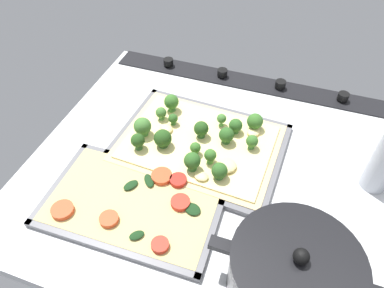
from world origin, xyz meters
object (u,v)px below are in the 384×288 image
object	(u,v)px
baking_tray_front	(199,146)
cooking_pot	(292,276)
veggie_pizza_back	(134,202)
broccoli_pizza	(198,140)
baking_tray_back	(133,204)

from	to	relation	value
baking_tray_front	cooking_pot	size ratio (longest dim) A/B	1.44
veggie_pizza_back	cooking_pot	xyz separation A→B (cm)	(-30.74, 7.04, 4.38)
broccoli_pizza	veggie_pizza_back	bearing A→B (deg)	70.64
veggie_pizza_back	broccoli_pizza	bearing A→B (deg)	-109.36
baking_tray_back	veggie_pizza_back	size ratio (longest dim) A/B	1.08
baking_tray_back	cooking_pot	world-z (taller)	cooking_pot
broccoli_pizza	baking_tray_back	xyz separation A→B (cm)	(7.03, 19.16, -1.76)
baking_tray_back	cooking_pot	distance (cm)	32.23
broccoli_pizza	cooking_pot	bearing A→B (deg)	132.53
baking_tray_back	cooking_pot	xyz separation A→B (cm)	(-31.04, 7.02, 5.10)
cooking_pot	broccoli_pizza	bearing A→B (deg)	-47.47
cooking_pot	baking_tray_back	bearing A→B (deg)	-12.74
baking_tray_back	cooking_pot	bearing A→B (deg)	167.26
baking_tray_front	veggie_pizza_back	distance (cm)	20.50
broccoli_pizza	cooking_pot	distance (cm)	35.68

